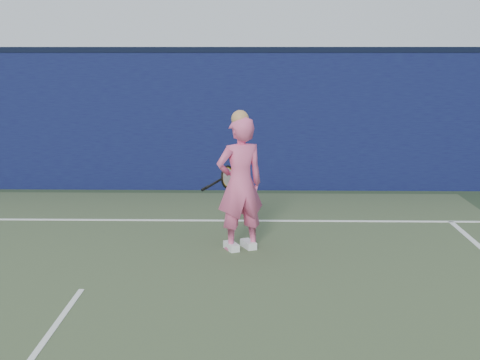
{
  "coord_description": "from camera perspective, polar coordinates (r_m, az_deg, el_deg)",
  "views": [
    {
      "loc": [
        1.83,
        -5.76,
        2.51
      ],
      "look_at": [
        1.67,
        2.55,
        0.91
      ],
      "focal_mm": 50.0,
      "sensor_mm": 36.0,
      "label": 1
    }
  ],
  "objects": [
    {
      "name": "player",
      "position": [
        8.48,
        0.0,
        -0.31
      ],
      "size": [
        0.74,
        0.63,
        1.8
      ],
      "rotation": [
        0.0,
        0.0,
        3.56
      ],
      "color": "#F25E92",
      "rests_on": "ground"
    },
    {
      "name": "racket",
      "position": [
        8.93,
        -1.23,
        0.18
      ],
      "size": [
        0.44,
        0.46,
        0.32
      ],
      "rotation": [
        0.0,
        0.0,
        0.71
      ],
      "color": "black",
      "rests_on": "ground"
    },
    {
      "name": "backstop_wall",
      "position": [
        12.46,
        -7.36,
        4.98
      ],
      "size": [
        24.0,
        0.4,
        2.5
      ],
      "primitive_type": "cube",
      "color": "#0D0F3D",
      "rests_on": "ground"
    },
    {
      "name": "ground",
      "position": [
        6.55,
        -15.56,
        -12.1
      ],
      "size": [
        80.0,
        80.0,
        0.0
      ],
      "primitive_type": "plane",
      "color": "#2F3F26",
      "rests_on": "ground"
    },
    {
      "name": "court_lines",
      "position": [
        6.25,
        -16.44,
        -13.15
      ],
      "size": [
        11.0,
        12.04,
        0.01
      ],
      "color": "white",
      "rests_on": "court_surface"
    },
    {
      "name": "wall_cap",
      "position": [
        12.4,
        -7.5,
        10.96
      ],
      "size": [
        24.0,
        0.42,
        0.1
      ],
      "primitive_type": "cube",
      "color": "black",
      "rests_on": "backstop_wall"
    }
  ]
}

